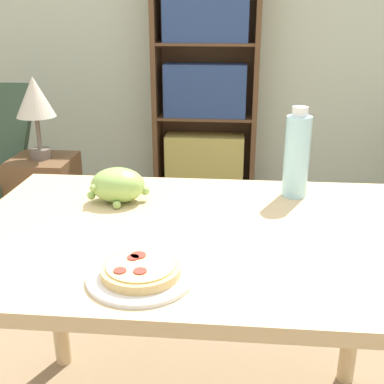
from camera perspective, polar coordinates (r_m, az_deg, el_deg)
wall_back at (r=3.77m, az=1.62°, el=20.78°), size 8.00×0.05×2.60m
dining_table at (r=1.30m, az=0.15°, el=-8.54°), size 1.19×0.81×0.75m
pizza_on_plate at (r=1.03m, az=-6.08°, el=-9.48°), size 0.23×0.23×0.04m
grape_bunch at (r=1.43m, az=-8.80°, el=0.80°), size 0.18×0.13×0.10m
drink_bottle at (r=1.47m, az=12.30°, el=4.29°), size 0.08×0.08×0.27m
bookshelf at (r=3.62m, az=1.60°, el=12.31°), size 0.76×0.30×1.62m
side_table at (r=2.88m, az=-16.88°, el=-1.15°), size 0.34×0.34×0.52m
table_lamp at (r=2.73m, az=-18.13°, el=10.23°), size 0.21×0.21×0.45m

